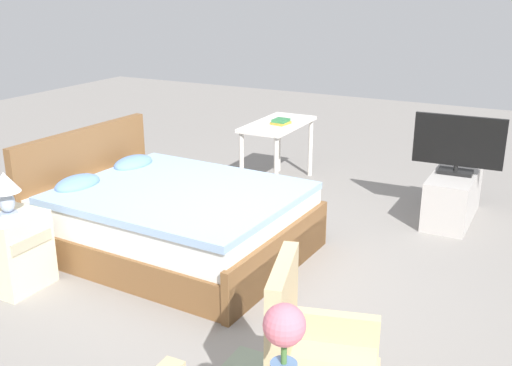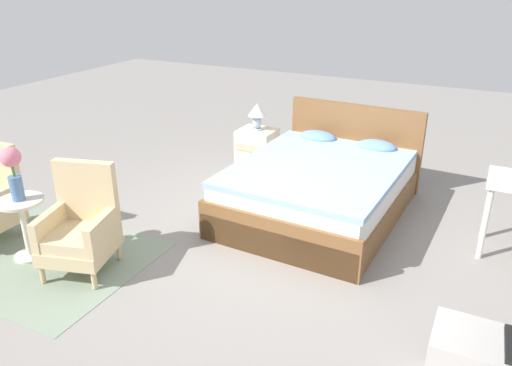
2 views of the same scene
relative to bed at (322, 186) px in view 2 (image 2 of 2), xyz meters
The scene contains 8 objects.
ground_plane 0.97m from the bed, 101.86° to the right, with size 16.00×16.00×0.00m, color gray.
floor_rug 2.87m from the bed, 135.79° to the right, with size 2.10×1.50×0.01m.
bed is the anchor object (origin of this frame).
armchair_by_window_right 2.43m from the bed, 127.14° to the right, with size 0.67×0.67×0.92m.
side_table 2.89m from the bed, 135.27° to the right, with size 0.40×0.40×0.57m.
flower_vase 2.94m from the bed, 135.27° to the right, with size 0.17×0.17×0.48m.
nightstand 1.27m from the bed, 148.81° to the left, with size 0.44×0.41×0.59m.
table_lamp 1.37m from the bed, 148.78° to the left, with size 0.22×0.22×0.33m.
Camera 2 is at (1.70, -3.70, 2.40)m, focal length 35.00 mm.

